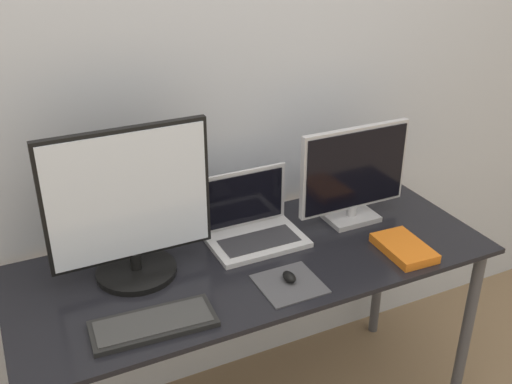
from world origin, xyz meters
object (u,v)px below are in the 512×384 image
(laptop, at_px, (251,223))
(book, at_px, (404,248))
(monitor_left, at_px, (130,209))
(keyboard, at_px, (153,324))
(mouse, at_px, (289,277))
(monitor_right, at_px, (354,175))

(laptop, distance_m, book, 0.54)
(monitor_left, height_order, keyboard, monitor_left)
(mouse, xyz_separation_m, book, (0.44, -0.01, -0.00))
(monitor_right, distance_m, book, 0.32)
(keyboard, distance_m, book, 0.89)
(laptop, distance_m, mouse, 0.31)
(monitor_right, xyz_separation_m, laptop, (-0.39, 0.04, -0.13))
(book, bearing_deg, laptop, 143.59)
(monitor_right, relative_size, laptop, 1.32)
(keyboard, bearing_deg, book, 0.59)
(mouse, bearing_deg, monitor_left, 148.51)
(monitor_left, height_order, mouse, monitor_left)
(laptop, relative_size, keyboard, 0.91)
(keyboard, relative_size, book, 1.62)
(book, bearing_deg, mouse, 178.24)
(monitor_left, xyz_separation_m, laptop, (0.43, 0.04, -0.18))
(monitor_right, height_order, book, monitor_right)
(mouse, relative_size, book, 0.26)
(monitor_right, xyz_separation_m, mouse, (-0.41, -0.26, -0.17))
(monitor_right, bearing_deg, keyboard, -161.80)
(keyboard, relative_size, mouse, 6.21)
(laptop, bearing_deg, monitor_left, -174.19)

